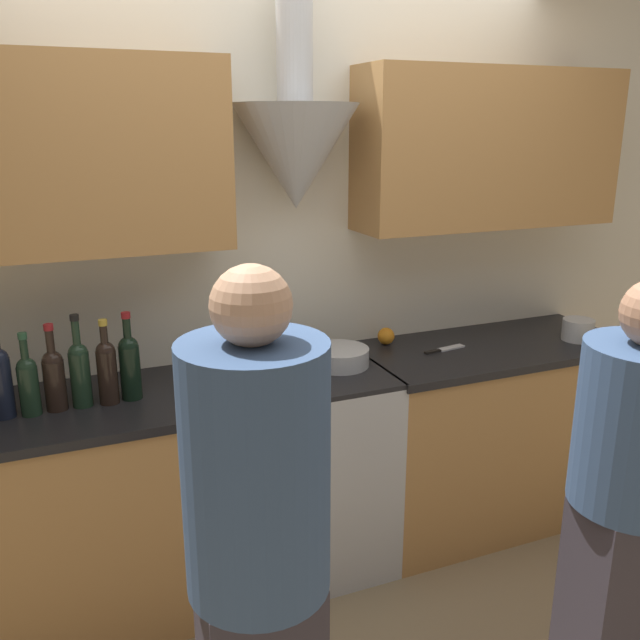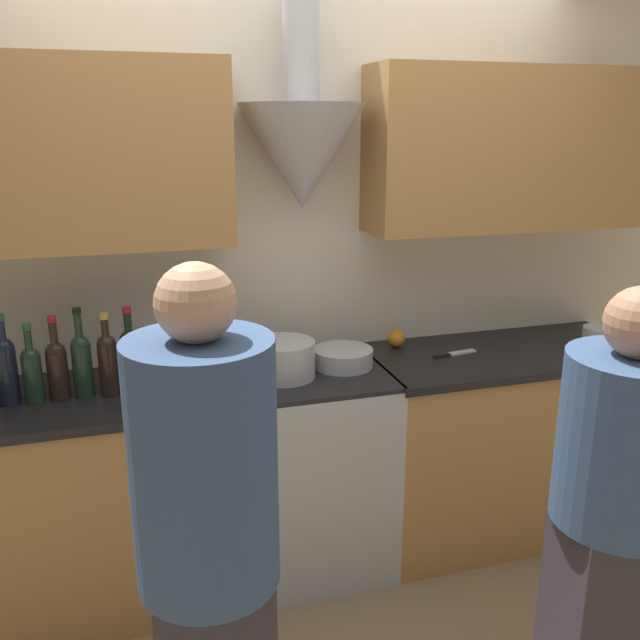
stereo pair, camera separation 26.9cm
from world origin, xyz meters
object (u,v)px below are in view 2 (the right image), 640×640
(wine_bottle_4, at_px, (57,367))
(wine_bottle_6, at_px, (108,361))
(stock_pot, at_px, (283,359))
(wine_bottle_3, at_px, (32,371))
(person_foreground_right, at_px, (615,516))
(wine_bottle_2, at_px, (6,367))
(mixing_bowl, at_px, (343,358))
(wine_bottle_5, at_px, (82,362))
(wine_bottle_7, at_px, (131,357))
(person_foreground_left, at_px, (209,558))
(orange_fruit, at_px, (396,338))
(stove_range, at_px, (313,466))
(saucepan, at_px, (599,338))

(wine_bottle_4, bearing_deg, wine_bottle_6, -3.23)
(stock_pot, bearing_deg, wine_bottle_3, 179.50)
(wine_bottle_3, bearing_deg, person_foreground_right, -34.46)
(wine_bottle_2, relative_size, wine_bottle_4, 1.06)
(wine_bottle_2, height_order, mixing_bowl, wine_bottle_2)
(wine_bottle_5, height_order, person_foreground_right, person_foreground_right)
(wine_bottle_2, relative_size, wine_bottle_6, 1.07)
(wine_bottle_2, height_order, wine_bottle_4, wine_bottle_2)
(wine_bottle_2, bearing_deg, wine_bottle_7, 0.24)
(stock_pot, bearing_deg, person_foreground_right, -57.85)
(wine_bottle_5, distance_m, person_foreground_right, 1.90)
(person_foreground_left, bearing_deg, orange_fruit, 51.77)
(wine_bottle_2, distance_m, mixing_bowl, 1.32)
(wine_bottle_5, xyz_separation_m, orange_fruit, (1.37, 0.21, -0.10))
(stove_range, relative_size, wine_bottle_5, 2.60)
(person_foreground_left, bearing_deg, wine_bottle_3, 113.98)
(wine_bottle_2, distance_m, wine_bottle_5, 0.26)
(wine_bottle_5, height_order, saucepan, wine_bottle_5)
(orange_fruit, bearing_deg, person_foreground_left, -128.23)
(wine_bottle_3, distance_m, orange_fruit, 1.57)
(orange_fruit, xyz_separation_m, saucepan, (0.88, -0.29, 0.01))
(wine_bottle_7, bearing_deg, orange_fruit, 9.83)
(orange_fruit, bearing_deg, wine_bottle_5, -171.28)
(wine_bottle_3, distance_m, person_foreground_left, 1.23)
(wine_bottle_3, bearing_deg, person_foreground_left, -66.02)
(wine_bottle_6, bearing_deg, wine_bottle_7, 9.44)
(stock_pot, bearing_deg, orange_fruit, 21.10)
(mixing_bowl, bearing_deg, wine_bottle_4, -178.56)
(wine_bottle_4, xyz_separation_m, orange_fruit, (1.46, 0.21, -0.09))
(wine_bottle_3, distance_m, wine_bottle_6, 0.27)
(wine_bottle_6, height_order, stock_pot, wine_bottle_6)
(wine_bottle_4, bearing_deg, wine_bottle_5, 0.04)
(stove_range, xyz_separation_m, wine_bottle_7, (-0.74, -0.01, 0.59))
(wine_bottle_5, relative_size, person_foreground_right, 0.23)
(wine_bottle_2, bearing_deg, wine_bottle_6, -1.94)
(mixing_bowl, bearing_deg, wine_bottle_7, -178.35)
(wine_bottle_6, height_order, mixing_bowl, wine_bottle_6)
(stock_pot, xyz_separation_m, saucepan, (1.48, -0.06, -0.03))
(person_foreground_right, bearing_deg, wine_bottle_3, 145.54)
(wine_bottle_4, relative_size, mixing_bowl, 1.27)
(wine_bottle_3, height_order, wine_bottle_7, wine_bottle_7)
(wine_bottle_3, distance_m, mixing_bowl, 1.23)
(person_foreground_right, bearing_deg, mixing_bowl, 110.38)
(wine_bottle_4, height_order, wine_bottle_6, wine_bottle_4)
(stock_pot, distance_m, person_foreground_right, 1.35)
(person_foreground_right, bearing_deg, wine_bottle_4, 143.82)
(saucepan, relative_size, person_foreground_left, 0.09)
(person_foreground_left, bearing_deg, saucepan, 28.30)
(person_foreground_left, bearing_deg, wine_bottle_7, 97.20)
(person_foreground_left, bearing_deg, stock_pot, 67.59)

